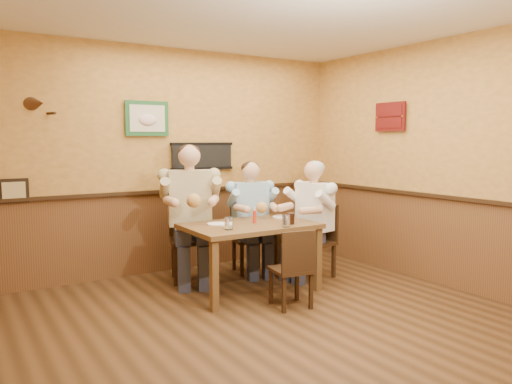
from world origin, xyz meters
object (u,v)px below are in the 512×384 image
(diner_white_elder, at_px, (315,225))
(salt_shaker, at_px, (231,222))
(water_glass_mid, at_px, (286,221))
(dining_table, at_px, (250,232))
(chair_back_right, at_px, (250,238))
(diner_blue_polo, at_px, (250,223))
(chair_near_side, at_px, (291,268))
(diner_tan_shirt, at_px, (190,220))
(chair_right_end, at_px, (314,241))
(cola_tumbler, at_px, (290,219))
(hot_sauce_bottle, at_px, (254,216))
(chair_back_left, at_px, (190,238))
(water_glass_left, at_px, (229,223))
(pepper_shaker, at_px, (232,222))

(diner_white_elder, distance_m, salt_shaker, 1.20)
(water_glass_mid, bearing_deg, dining_table, 120.00)
(chair_back_right, height_order, diner_blue_polo, diner_blue_polo)
(salt_shaker, bearing_deg, diner_white_elder, 2.83)
(chair_near_side, relative_size, diner_tan_shirt, 0.55)
(chair_near_side, xyz_separation_m, water_glass_mid, (0.15, 0.29, 0.42))
(chair_right_end, height_order, cola_tumbler, chair_right_end)
(chair_back_right, xyz_separation_m, diner_white_elder, (0.54, -0.60, 0.20))
(hot_sauce_bottle, bearing_deg, diner_blue_polo, 62.38)
(chair_back_left, relative_size, salt_shaker, 11.83)
(dining_table, height_order, water_glass_left, water_glass_left)
(salt_shaker, xyz_separation_m, pepper_shaker, (0.02, 0.02, -0.00))
(chair_back_left, distance_m, diner_blue_polo, 0.80)
(water_glass_mid, bearing_deg, chair_back_right, 79.62)
(dining_table, xyz_separation_m, chair_back_right, (0.41, 0.66, -0.22))
(pepper_shaker, bearing_deg, water_glass_left, -125.95)
(cola_tumbler, bearing_deg, diner_tan_shirt, 127.15)
(chair_right_end, distance_m, hot_sauce_bottle, 0.97)
(dining_table, distance_m, diner_tan_shirt, 0.82)
(chair_back_left, bearing_deg, water_glass_mid, -42.16)
(water_glass_mid, relative_size, pepper_shaker, 1.59)
(diner_tan_shirt, xyz_separation_m, diner_white_elder, (1.33, -0.67, -0.09))
(chair_right_end, bearing_deg, salt_shaker, -97.27)
(dining_table, height_order, chair_near_side, chair_near_side)
(chair_right_end, distance_m, cola_tumbler, 0.76)
(chair_back_right, bearing_deg, diner_white_elder, -35.59)
(chair_near_side, distance_m, diner_white_elder, 1.16)
(water_glass_left, xyz_separation_m, hot_sauce_bottle, (0.43, 0.20, 0.01))
(chair_right_end, height_order, water_glass_left, chair_right_end)
(cola_tumbler, bearing_deg, pepper_shaker, 154.94)
(chair_back_right, distance_m, water_glass_mid, 1.12)
(salt_shaker, bearing_deg, chair_right_end, 2.83)
(salt_shaker, bearing_deg, water_glass_left, -123.68)
(cola_tumbler, bearing_deg, water_glass_mid, -139.20)
(dining_table, relative_size, chair_back_left, 1.38)
(dining_table, bearing_deg, chair_back_right, 58.32)
(chair_right_end, height_order, diner_white_elder, diner_white_elder)
(chair_near_side, bearing_deg, diner_tan_shirt, -63.15)
(dining_table, distance_m, chair_right_end, 0.97)
(diner_blue_polo, bearing_deg, salt_shaker, -121.64)
(diner_white_elder, bearing_deg, pepper_shaker, -98.06)
(diner_blue_polo, bearing_deg, hot_sauce_bottle, -104.98)
(diner_blue_polo, relative_size, water_glass_mid, 9.85)
(diner_white_elder, xyz_separation_m, water_glass_left, (-1.32, -0.25, 0.18))
(chair_near_side, height_order, hot_sauce_bottle, hot_sauce_bottle)
(chair_back_left, bearing_deg, hot_sauce_bottle, -38.91)
(chair_near_side, distance_m, diner_blue_polo, 1.39)
(chair_back_right, height_order, water_glass_mid, same)
(diner_blue_polo, xyz_separation_m, salt_shaker, (-0.65, -0.66, 0.17))
(chair_back_left, relative_size, water_glass_left, 7.85)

